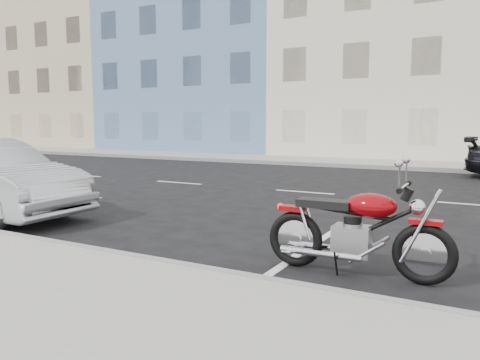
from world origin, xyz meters
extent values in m
plane|color=black|center=(0.00, 0.00, 0.00)|extent=(120.00, 120.00, 0.00)
cube|color=gray|center=(-5.00, 8.70, 0.07)|extent=(80.00, 3.40, 0.15)
cube|color=gray|center=(-5.00, 7.00, 0.08)|extent=(80.00, 0.12, 0.16)
cube|color=#C1AF8A|center=(-26.00, 16.30, 6.00)|extent=(12.00, 12.00, 12.00)
cube|color=#5B78A0|center=(-14.00, 16.30, 6.50)|extent=(12.00, 12.00, 13.00)
cube|color=beige|center=(-2.00, 16.30, 5.75)|extent=(12.00, 12.00, 11.50)
torus|color=black|center=(0.92, -5.99, 0.33)|extent=(0.70, 0.13, 0.70)
cube|color=maroon|center=(0.88, -5.99, 0.72)|extent=(0.32, 0.17, 0.06)
cube|color=gray|center=(1.63, -5.97, 0.40)|extent=(0.44, 0.32, 0.35)
ellipsoid|color=maroon|center=(1.84, -5.97, 0.83)|extent=(0.59, 0.37, 0.28)
cube|color=black|center=(1.28, -5.98, 0.81)|extent=(0.65, 0.28, 0.09)
cylinder|color=silver|center=(1.29, -6.13, 0.23)|extent=(0.99, 0.10, 0.08)
cylinder|color=silver|center=(1.28, -5.84, 0.23)|extent=(0.99, 0.10, 0.08)
cylinder|color=black|center=(1.86, -5.97, 0.57)|extent=(0.84, 0.07, 0.51)
camera|label=1|loc=(2.25, -11.35, 1.79)|focal=35.00mm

